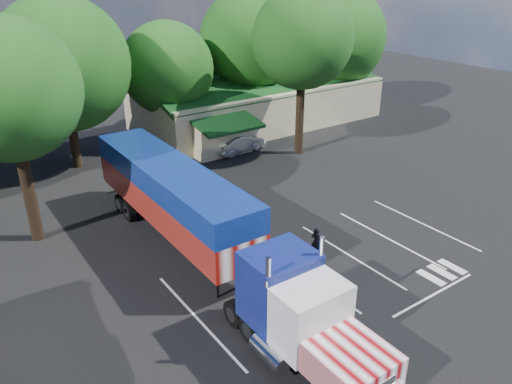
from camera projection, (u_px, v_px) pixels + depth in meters
ground at (242, 229)px, 30.57m from camera, size 120.00×120.00×0.00m
event_hall at (257, 101)px, 50.07m from camera, size 24.20×14.12×5.55m
tree_row_c at (62, 65)px, 36.64m from camera, size 10.00×10.00×13.05m
tree_row_d at (167, 68)px, 42.92m from camera, size 8.00×8.00×10.60m
tree_row_e at (250, 41)px, 47.38m from camera, size 9.60×9.60×12.90m
tree_row_f at (335, 38)px, 51.85m from camera, size 10.40×10.40×13.00m
tree_near_left at (8, 90)px, 25.86m from camera, size 7.60×7.60×12.65m
tree_near_right at (303, 39)px, 38.96m from camera, size 8.00×8.00×13.50m
semi_truck at (198, 218)px, 25.85m from camera, size 3.87×23.63×4.94m
woman at (316, 242)px, 27.34m from camera, size 0.62×0.76×1.81m
bicycle at (257, 208)px, 32.04m from camera, size 1.00×2.02×1.01m
silver_sedan at (239, 143)px, 42.74m from camera, size 4.89×2.22×1.56m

